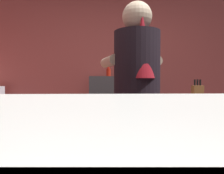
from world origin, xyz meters
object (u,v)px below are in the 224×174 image
knife_block (197,95)px  bottle_soy (117,71)px  bartender (137,99)px  bottle_olive_oil (108,72)px  mixing_bowl (79,104)px  chefs_knife (160,107)px

knife_block → bottle_soy: bottle_soy is taller
bartender → bottle_olive_oil: size_ratio=9.88×
mixing_bowl → chefs_knife: (0.76, -0.03, -0.02)m
bottle_soy → bottle_olive_oil: (-0.14, -0.10, -0.03)m
mixing_bowl → chefs_knife: mixing_bowl is taller
bartender → mixing_bowl: (-0.48, 0.43, -0.08)m
bottle_olive_oil → chefs_knife: bearing=-71.7°
bottle_olive_oil → bottle_soy: bearing=34.5°
bartender → knife_block: bearing=-64.7°
bartender → bottle_olive_oil: bartender is taller
mixing_bowl → bottle_soy: size_ratio=0.83×
chefs_knife → bottle_soy: 1.52m
knife_block → bottle_soy: 1.52m
knife_block → bottle_soy: size_ratio=1.09×
bartender → knife_block: 0.88m
bottle_soy → mixing_bowl: bearing=-108.1°
bartender → bottle_soy: 1.86m
mixing_bowl → bottle_soy: bearing=71.9°
chefs_knife → bottle_soy: bearing=94.9°
bartender → bottle_soy: (-0.02, 1.84, 0.30)m
chefs_knife → bottle_soy: size_ratio=1.00×
mixing_bowl → chefs_knife: bearing=-2.2°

